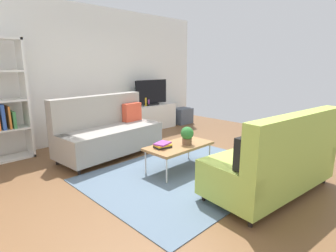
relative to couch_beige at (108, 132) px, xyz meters
name	(u,v)px	position (x,y,z in m)	size (l,w,h in m)	color
ground_plane	(181,170)	(0.42, -1.45, -0.44)	(7.68, 7.68, 0.00)	brown
wall_far	(89,74)	(0.42, 1.35, 1.01)	(6.40, 0.12, 2.90)	white
area_rug	(186,174)	(0.34, -1.62, -0.44)	(2.90, 2.20, 0.01)	slate
couch_beige	(108,132)	(0.00, 0.00, 0.00)	(1.96, 0.99, 1.10)	gray
couch_green	(275,161)	(0.67, -2.84, 0.01)	(1.98, 1.06, 1.10)	#A3BC4C
coffee_table	(179,146)	(0.39, -1.42, -0.05)	(1.10, 0.56, 0.42)	#9E7042
tv_console	(151,117)	(1.93, 1.01, -0.12)	(1.40, 0.44, 0.64)	silver
tv	(151,93)	(1.93, 0.99, 0.51)	(1.00, 0.20, 0.64)	black
storage_trunk	(182,116)	(3.03, 0.91, -0.22)	(0.52, 0.40, 0.44)	#4C5666
potted_plant	(187,135)	(0.49, -1.50, 0.13)	(0.21, 0.21, 0.29)	brown
table_book_0	(163,147)	(0.10, -1.35, -0.01)	(0.24, 0.18, 0.03)	#262626
table_book_1	(163,145)	(0.10, -1.35, 0.02)	(0.24, 0.18, 0.02)	gold
table_book_2	(163,143)	(0.10, -1.35, 0.04)	(0.24, 0.18, 0.02)	purple
vase_0	(132,103)	(1.35, 1.06, 0.30)	(0.13, 0.13, 0.20)	#33B29E
vase_1	(138,104)	(1.54, 1.06, 0.26)	(0.12, 0.12, 0.13)	#33B29E
bottle_0	(146,102)	(1.72, 0.97, 0.30)	(0.05, 0.05, 0.21)	gold
bottle_1	(149,102)	(1.82, 0.97, 0.28)	(0.05, 0.05, 0.15)	purple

